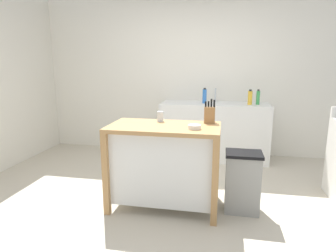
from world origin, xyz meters
name	(u,v)px	position (x,y,z in m)	size (l,w,h in m)	color
ground_plane	(171,204)	(0.00, 0.00, 0.00)	(6.17, 6.17, 0.00)	#BCB29E
wall_back	(193,76)	(0.00, 2.03, 1.30)	(5.17, 0.10, 2.60)	silver
kitchen_island	(164,162)	(-0.07, -0.04, 0.50)	(1.13, 0.62, 0.88)	#AD7F4C
knife_block	(210,114)	(0.37, 0.17, 0.98)	(0.11, 0.09, 0.25)	#9E7042
bowl_ceramic_wide	(194,127)	(0.25, -0.15, 0.91)	(0.12, 0.12, 0.04)	silver
drinking_cup	(160,116)	(-0.15, 0.15, 0.94)	(0.07, 0.07, 0.11)	silver
trash_bin	(242,182)	(0.73, 0.01, 0.32)	(0.36, 0.28, 0.63)	gray
sink_counter	(214,131)	(0.38, 1.68, 0.45)	(1.67, 0.60, 0.89)	silver
sink_faucet	(215,95)	(0.38, 1.82, 1.00)	(0.02, 0.02, 0.22)	#B7BCC1
bottle_dish_soap	(258,97)	(1.02, 1.66, 1.00)	(0.05, 0.05, 0.23)	green
bottle_spray_cleaner	(205,96)	(0.22, 1.66, 1.00)	(0.06, 0.06, 0.24)	blue
bottle_hand_soap	(250,98)	(0.90, 1.63, 1.00)	(0.07, 0.07, 0.23)	yellow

